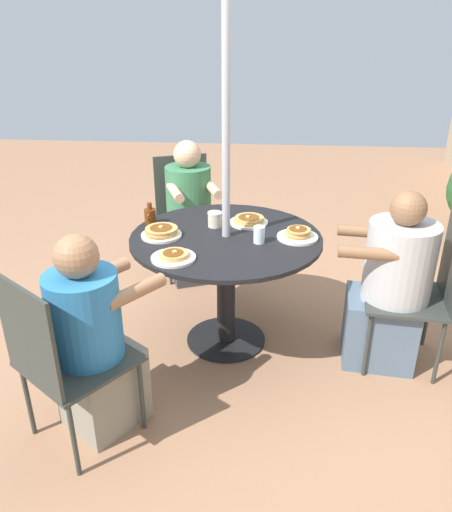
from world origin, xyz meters
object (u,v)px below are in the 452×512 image
(patio_table, at_px, (226,258))
(pancake_plate_b, at_px, (249,221))
(patio_chair_north, at_px, (185,208))
(diner_east, at_px, (94,344))
(diner_south, at_px, (390,289))
(pancake_plate_c, at_px, (298,234))
(coffee_cup, at_px, (215,219))
(patio_chair_east, at_px, (59,355))
(drinking_glass_a, at_px, (259,235))
(syrup_bottle, at_px, (150,216))
(pancake_plate_a, at_px, (161,232))
(patio_chair_south, at_px, (425,286))
(pancake_plate_d, at_px, (174,256))
(diner_north, at_px, (190,218))

(patio_table, height_order, pancake_plate_b, pancake_plate_b)
(patio_chair_north, bearing_deg, diner_east, 63.86)
(diner_south, relative_size, pancake_plate_b, 4.47)
(patio_table, height_order, pancake_plate_c, pancake_plate_c)
(diner_east, bearing_deg, coffee_cup, 98.30)
(patio_chair_east, distance_m, drinking_glass_a, 1.28)
(patio_chair_north, distance_m, pancake_plate_b, 1.08)
(patio_table, distance_m, patio_chair_east, 1.19)
(pancake_plate_b, bearing_deg, patio_chair_east, -34.95)
(pancake_plate_b, distance_m, syrup_bottle, 0.63)
(pancake_plate_a, height_order, coffee_cup, coffee_cup)
(pancake_plate_c, bearing_deg, drinking_glass_a, -68.94)
(patio_table, xyz_separation_m, patio_chair_south, (0.13, 1.18, -0.07))
(pancake_plate_b, bearing_deg, patio_chair_south, 71.90)
(patio_chair_east, height_order, syrup_bottle, patio_chair_east)
(syrup_bottle, bearing_deg, drinking_glass_a, 71.01)
(patio_chair_north, bearing_deg, syrup_bottle, 64.50)
(patio_chair_east, distance_m, pancake_plate_d, 0.79)
(patio_table, relative_size, diner_east, 1.08)
(pancake_plate_a, relative_size, pancake_plate_c, 1.00)
(diner_south, bearing_deg, diner_north, 58.94)
(patio_chair_south, xyz_separation_m, pancake_plate_c, (-0.13, -0.75, 0.25))
(patio_chair_east, distance_m, pancake_plate_a, 1.00)
(patio_chair_east, relative_size, pancake_plate_d, 3.85)
(pancake_plate_a, relative_size, drinking_glass_a, 2.44)
(pancake_plate_d, bearing_deg, diner_south, 101.25)
(drinking_glass_a, bearing_deg, pancake_plate_b, -166.30)
(diner_south, distance_m, pancake_plate_a, 1.41)
(diner_north, height_order, pancake_plate_a, diner_north)
(diner_south, height_order, pancake_plate_a, diner_south)
(diner_east, bearing_deg, pancake_plate_d, 90.04)
(patio_chair_east, xyz_separation_m, pancake_plate_b, (-1.18, 0.82, 0.24))
(diner_north, relative_size, drinking_glass_a, 11.16)
(patio_table, bearing_deg, pancake_plate_c, 90.34)
(coffee_cup, bearing_deg, pancake_plate_c, 74.16)
(pancake_plate_c, bearing_deg, patio_chair_south, 80.22)
(diner_east, bearing_deg, pancake_plate_b, 91.08)
(patio_table, height_order, pancake_plate_a, pancake_plate_a)
(pancake_plate_c, bearing_deg, diner_east, -51.44)
(patio_chair_north, bearing_deg, drinking_glass_a, 96.62)
(patio_table, xyz_separation_m, pancake_plate_b, (-0.22, 0.13, 0.17))
(pancake_plate_a, bearing_deg, patio_chair_north, -177.35)
(patio_table, relative_size, syrup_bottle, 8.24)
(patio_table, relative_size, patio_chair_east, 1.23)
(pancake_plate_a, xyz_separation_m, drinking_glass_a, (0.04, 0.59, 0.03))
(diner_east, height_order, syrup_bottle, diner_east)
(patio_table, xyz_separation_m, drinking_glass_a, (0.09, 0.20, 0.20))
(diner_south, relative_size, pancake_plate_c, 4.47)
(diner_south, distance_m, pancake_plate_d, 1.30)
(patio_table, height_order, syrup_bottle, syrup_bottle)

